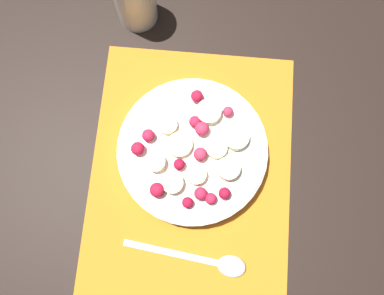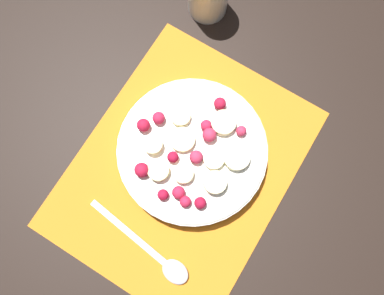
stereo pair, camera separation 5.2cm
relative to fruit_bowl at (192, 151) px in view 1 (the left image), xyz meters
name	(u,v)px [view 1 (the left image)]	position (x,y,z in m)	size (l,w,h in m)	color
ground_plane	(191,170)	(-0.03, 0.00, -0.02)	(3.00, 3.00, 0.00)	black
placemat	(191,170)	(-0.03, 0.00, -0.02)	(0.38, 0.30, 0.01)	orange
fruit_bowl	(192,151)	(0.00, 0.00, 0.00)	(0.22, 0.22, 0.05)	silver
spoon	(211,262)	(-0.15, -0.04, -0.02)	(0.04, 0.18, 0.01)	silver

